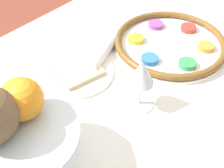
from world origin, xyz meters
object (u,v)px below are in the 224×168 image
bread_plate (77,72)px  napkin_roll (102,52)px  orange_fruit (22,99)px  seder_plate (170,43)px  fruit_stand (20,140)px  wine_glass (141,76)px

bread_plate → napkin_roll: napkin_roll is taller
bread_plate → orange_fruit: bearing=24.9°
seder_plate → fruit_stand: bearing=0.7°
wine_glass → napkin_roll: wine_glass is taller
seder_plate → orange_fruit: size_ratio=4.00×
fruit_stand → wine_glass: bearing=167.3°
wine_glass → seder_plate: bearing=-163.7°
wine_glass → napkin_roll: (-0.07, -0.19, -0.07)m
seder_plate → napkin_roll: size_ratio=2.04×
bread_plate → napkin_roll: (-0.10, 0.00, 0.01)m
wine_glass → orange_fruit: bearing=-19.6°
fruit_stand → napkin_roll: size_ratio=1.40×
fruit_stand → napkin_roll: 0.39m
fruit_stand → napkin_roll: fruit_stand is taller
orange_fruit → bread_plate: 0.29m
orange_fruit → napkin_roll: orange_fruit is taller
wine_glass → napkin_roll: 0.22m
wine_glass → bread_plate: wine_glass is taller
seder_plate → fruit_stand: (0.53, 0.01, 0.07)m
fruit_stand → bread_plate: 0.30m
wine_glass → orange_fruit: (0.25, -0.09, 0.06)m
bread_plate → seder_plate: bearing=155.2°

